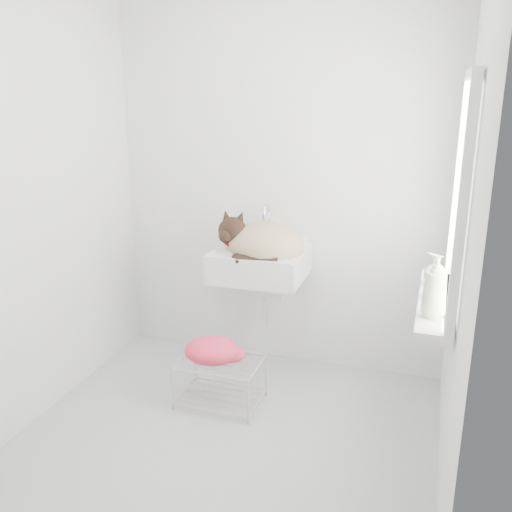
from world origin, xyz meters
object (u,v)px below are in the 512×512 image
(wire_rack, at_px, (220,380))
(bottle_c, at_px, (434,285))
(sink, at_px, (260,249))
(bottle_b, at_px, (433,298))
(bottle_a, at_px, (432,316))
(cat, at_px, (261,244))

(wire_rack, xyz_separation_m, bottle_c, (1.16, 0.10, 0.70))
(sink, distance_m, bottle_b, 1.18)
(sink, xyz_separation_m, bottle_a, (1.05, -0.78, 0.00))
(bottle_a, height_order, bottle_c, bottle_a)
(bottle_a, relative_size, bottle_c, 1.59)
(wire_rack, relative_size, bottle_b, 2.52)
(bottle_b, bearing_deg, bottle_c, 90.00)
(sink, height_order, cat, cat)
(cat, relative_size, bottle_b, 2.91)
(cat, xyz_separation_m, wire_rack, (-0.12, -0.42, -0.74))
(cat, relative_size, wire_rack, 1.15)
(sink, bearing_deg, bottle_c, -18.11)
(bottle_b, bearing_deg, wire_rack, 174.95)
(bottle_c, bearing_deg, bottle_a, -90.00)
(bottle_c, bearing_deg, wire_rack, -175.21)
(sink, relative_size, bottle_b, 3.01)
(wire_rack, height_order, bottle_b, bottle_b)
(sink, relative_size, bottle_c, 3.70)
(bottle_a, bearing_deg, bottle_c, 90.00)
(sink, height_order, wire_rack, sink)
(bottle_a, bearing_deg, wire_rack, 163.81)
(sink, relative_size, bottle_a, 2.32)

